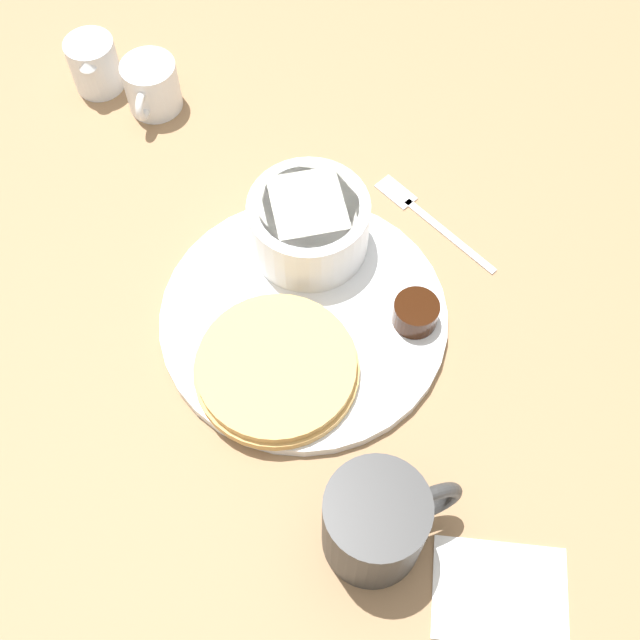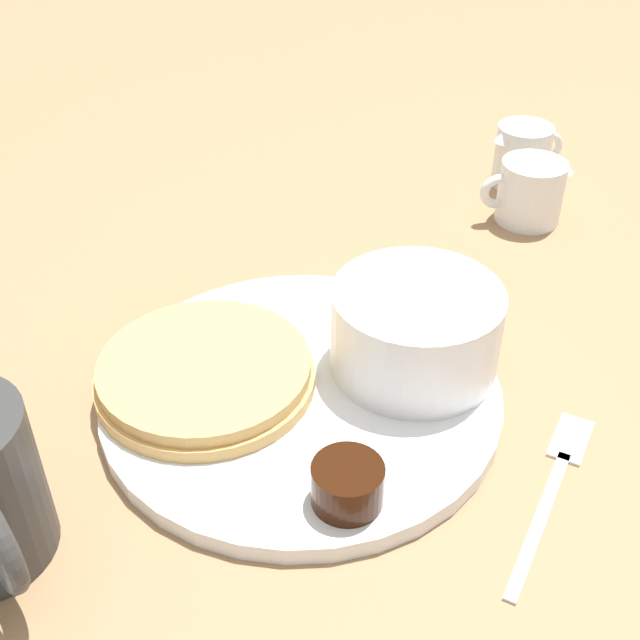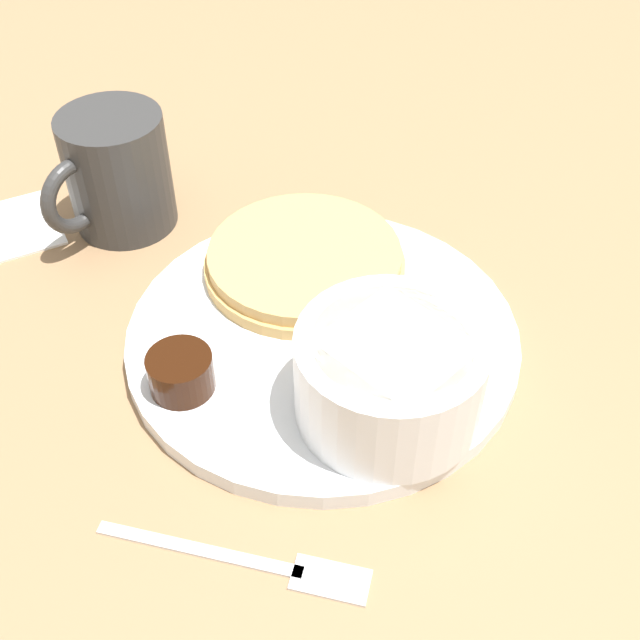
% 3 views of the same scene
% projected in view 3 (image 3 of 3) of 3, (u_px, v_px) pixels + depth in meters
% --- Properties ---
extents(ground_plane, '(4.00, 4.00, 0.00)m').
position_uv_depth(ground_plane, '(323.00, 343.00, 0.53)').
color(ground_plane, '#93704C').
extents(plate, '(0.25, 0.25, 0.01)m').
position_uv_depth(plate, '(323.00, 336.00, 0.52)').
color(plate, white).
rests_on(plate, ground_plane).
extents(pancake_stack, '(0.14, 0.14, 0.02)m').
position_uv_depth(pancake_stack, '(305.00, 261.00, 0.56)').
color(pancake_stack, tan).
rests_on(pancake_stack, plate).
extents(bowl, '(0.11, 0.11, 0.06)m').
position_uv_depth(bowl, '(390.00, 373.00, 0.45)').
color(bowl, white).
rests_on(bowl, plate).
extents(syrup_cup, '(0.04, 0.04, 0.02)m').
position_uv_depth(syrup_cup, '(181.00, 372.00, 0.48)').
color(syrup_cup, black).
rests_on(syrup_cup, plate).
extents(butter_ramekin, '(0.04, 0.04, 0.04)m').
position_uv_depth(butter_ramekin, '(384.00, 426.00, 0.44)').
color(butter_ramekin, white).
rests_on(butter_ramekin, plate).
extents(coffee_mug, '(0.10, 0.08, 0.09)m').
position_uv_depth(coffee_mug, '(116.00, 173.00, 0.59)').
color(coffee_mug, '#333333').
rests_on(coffee_mug, ground_plane).
extents(fork, '(0.13, 0.10, 0.00)m').
position_uv_depth(fork, '(264.00, 564.00, 0.41)').
color(fork, silver).
rests_on(fork, ground_plane).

